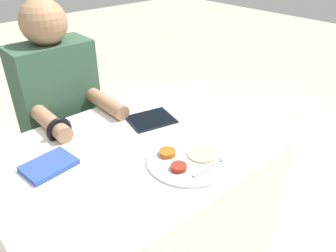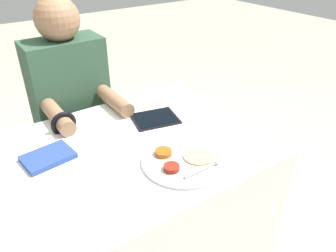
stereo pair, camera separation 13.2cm
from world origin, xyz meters
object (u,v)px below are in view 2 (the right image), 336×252
object	(u,v)px
thali_tray	(184,161)
red_notebook	(48,157)
tablet_device	(155,119)
person_diner	(75,124)

from	to	relation	value
thali_tray	red_notebook	bearing A→B (deg)	142.95
thali_tray	tablet_device	size ratio (longest dim) A/B	1.38
tablet_device	person_diner	bearing A→B (deg)	117.79
red_notebook	person_diner	size ratio (longest dim) A/B	0.15
thali_tray	person_diner	world-z (taller)	person_diner
red_notebook	person_diner	distance (m)	0.56
tablet_device	red_notebook	bearing A→B (deg)	-177.09
red_notebook	tablet_device	xyz separation A→B (m)	(0.49, 0.03, -0.00)
red_notebook	person_diner	xyz separation A→B (m)	(0.26, 0.47, -0.17)
tablet_device	thali_tray	bearing A→B (deg)	-105.11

